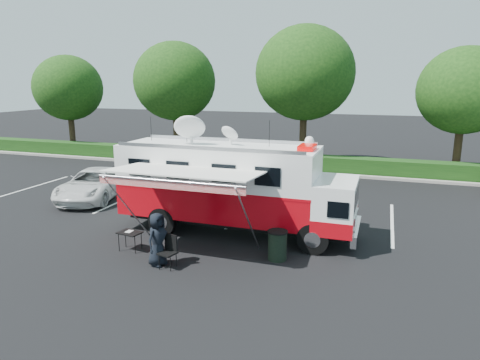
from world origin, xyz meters
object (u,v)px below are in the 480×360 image
at_px(white_suv, 95,198).
at_px(command_truck, 234,186).
at_px(folding_table, 130,233).
at_px(trash_bin, 277,245).

bearing_deg(white_suv, command_truck, -29.55).
bearing_deg(folding_table, command_truck, 45.00).
relative_size(command_truck, folding_table, 10.53).
relative_size(folding_table, trash_bin, 0.87).
distance_m(white_suv, folding_table, 7.27).
xyz_separation_m(white_suv, trash_bin, (10.01, -4.21, 0.48)).
distance_m(command_truck, folding_table, 3.98).
bearing_deg(trash_bin, white_suv, 157.21).
bearing_deg(trash_bin, command_truck, 138.74).
height_order(white_suv, trash_bin, trash_bin).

